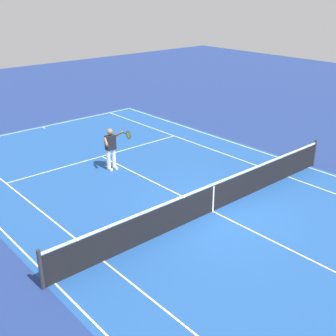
% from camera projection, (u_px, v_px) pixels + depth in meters
% --- Properties ---
extents(ground_plane, '(60.00, 60.00, 0.00)m').
position_uv_depth(ground_plane, '(212.00, 211.00, 13.71)').
color(ground_plane, navy).
extents(court_slab, '(24.20, 11.40, 0.00)m').
position_uv_depth(court_slab, '(212.00, 211.00, 13.71)').
color(court_slab, '#1E4C93').
rests_on(court_slab, ground_plane).
extents(court_line_markings, '(23.85, 11.05, 0.01)m').
position_uv_depth(court_line_markings, '(212.00, 211.00, 13.71)').
color(court_line_markings, white).
rests_on(court_line_markings, ground_plane).
extents(tennis_net, '(0.10, 11.70, 1.08)m').
position_uv_depth(tennis_net, '(213.00, 197.00, 13.52)').
color(tennis_net, '#2D2D33').
rests_on(tennis_net, ground_plane).
extents(tennis_player_near, '(1.09, 0.78, 1.70)m').
position_uv_depth(tennis_player_near, '(111.00, 147.00, 16.52)').
color(tennis_player_near, white).
rests_on(tennis_player_near, ground_plane).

